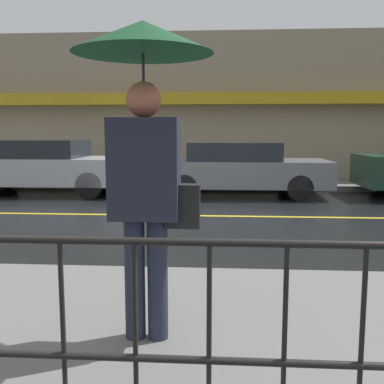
# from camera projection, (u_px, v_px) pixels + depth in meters

# --- Properties ---
(ground_plane) EXTENTS (80.00, 80.00, 0.00)m
(ground_plane) POSITION_uv_depth(u_px,v_px,m) (194.00, 216.00, 8.66)
(ground_plane) COLOR black
(sidewalk_near) EXTENTS (28.00, 3.06, 0.15)m
(sidewalk_near) POSITION_uv_depth(u_px,v_px,m) (148.00, 337.00, 3.39)
(sidewalk_near) COLOR slate
(sidewalk_near) RESTS_ON ground_plane
(sidewalk_far) EXTENTS (28.00, 1.85, 0.15)m
(sidewalk_far) POSITION_uv_depth(u_px,v_px,m) (204.00, 184.00, 13.31)
(sidewalk_far) COLOR slate
(sidewalk_far) RESTS_ON ground_plane
(lane_marking) EXTENTS (25.20, 0.12, 0.01)m
(lane_marking) POSITION_uv_depth(u_px,v_px,m) (194.00, 216.00, 8.65)
(lane_marking) COLOR gold
(lane_marking) RESTS_ON ground_plane
(building_storefront) EXTENTS (28.00, 0.85, 4.66)m
(building_storefront) POSITION_uv_depth(u_px,v_px,m) (206.00, 108.00, 14.03)
(building_storefront) COLOR gray
(building_storefront) RESTS_ON ground_plane
(railing_foreground) EXTENTS (12.00, 0.04, 1.01)m
(railing_foreground) POSITION_uv_depth(u_px,v_px,m) (99.00, 318.00, 2.03)
(railing_foreground) COLOR black
(railing_foreground) RESTS_ON sidewalk_near
(pedestrian) EXTENTS (0.94, 0.94, 2.19)m
(pedestrian) POSITION_uv_depth(u_px,v_px,m) (145.00, 107.00, 3.01)
(pedestrian) COLOR #23283D
(pedestrian) RESTS_ON sidewalk_near
(car_silver) EXTENTS (4.68, 1.86, 1.40)m
(car_silver) POSITION_uv_depth(u_px,v_px,m) (42.00, 166.00, 11.69)
(car_silver) COLOR #B2B5BA
(car_silver) RESTS_ON ground_plane
(car_grey) EXTENTS (4.35, 1.91, 1.35)m
(car_grey) POSITION_uv_depth(u_px,v_px,m) (239.00, 168.00, 11.34)
(car_grey) COLOR slate
(car_grey) RESTS_ON ground_plane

